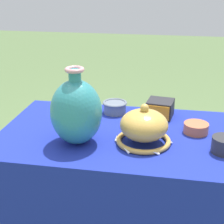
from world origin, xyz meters
TOP-DOWN VIEW (x-y plane):
  - display_table at (0.00, -0.02)m, footprint 1.13×0.68m
  - vase_tall_bulbous at (-0.18, -0.13)m, footprint 0.22×0.22m
  - vase_dome_bell at (0.10, -0.09)m, footprint 0.25×0.24m
  - mosaic_tile_box at (0.15, 0.22)m, footprint 0.14×0.14m
  - pot_squat_ivory at (-0.30, 0.13)m, footprint 0.12×0.12m
  - pot_squat_terracotta at (0.33, 0.06)m, footprint 0.11×0.11m
  - cup_wide_slate at (-0.08, 0.23)m, footprint 0.13×0.13m

SIDE VIEW (x-z plane):
  - display_table at x=0.00m, z-range 0.26..0.95m
  - pot_squat_terracotta at x=0.33m, z-range 0.69..0.73m
  - pot_squat_ivory at x=-0.30m, z-range 0.69..0.74m
  - cup_wide_slate at x=-0.08m, z-range 0.69..0.75m
  - mosaic_tile_box at x=0.15m, z-range 0.69..0.77m
  - vase_dome_bell at x=0.10m, z-range 0.67..0.85m
  - vase_tall_bulbous at x=-0.18m, z-range 0.66..0.99m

